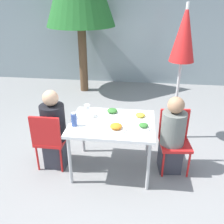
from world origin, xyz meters
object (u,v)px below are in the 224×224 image
object	(u,v)px
bottle	(74,120)
salad_bowl	(90,115)
closed_umbrella	(183,41)
chair_right	(174,136)
person_left	(54,131)
chair_left	(49,137)
person_right	(172,137)
drinking_cup	(87,108)

from	to	relation	value
bottle	salad_bowl	distance (m)	0.32
closed_umbrella	chair_right	bearing A→B (deg)	-96.21
person_left	chair_right	bearing A→B (deg)	6.07
salad_bowl	bottle	bearing A→B (deg)	-118.28
chair_left	person_right	world-z (taller)	person_right
person_left	salad_bowl	distance (m)	0.55
person_left	salad_bowl	xyz separation A→B (m)	(0.49, 0.13, 0.23)
chair_right	person_right	size ratio (longest dim) A/B	0.77
chair_left	drinking_cup	size ratio (longest dim) A/B	8.28
chair_left	salad_bowl	distance (m)	0.64
closed_umbrella	salad_bowl	size ratio (longest dim) A/B	14.63
chair_left	drinking_cup	xyz separation A→B (m)	(0.46, 0.37, 0.30)
chair_right	bottle	distance (m)	1.39
person_right	bottle	world-z (taller)	person_right
salad_bowl	chair_left	bearing A→B (deg)	-158.89
chair_left	salad_bowl	bearing A→B (deg)	21.38
person_right	drinking_cup	distance (m)	1.24
chair_left	drinking_cup	distance (m)	0.66
chair_left	chair_right	world-z (taller)	same
person_right	closed_umbrella	distance (m)	1.43
closed_umbrella	bottle	world-z (taller)	closed_umbrella
chair_left	closed_umbrella	xyz separation A→B (m)	(1.78, 1.04, 1.14)
drinking_cup	bottle	bearing A→B (deg)	-99.32
person_right	drinking_cup	size ratio (longest dim) A/B	10.72
person_right	chair_left	bearing A→B (deg)	-0.51
person_right	drinking_cup	bearing A→B (deg)	-15.78
person_left	salad_bowl	world-z (taller)	person_left
chair_left	closed_umbrella	distance (m)	2.36
chair_left	bottle	size ratio (longest dim) A/B	4.68
bottle	person_left	bearing A→B (deg)	155.81
person_left	bottle	world-z (taller)	person_left
drinking_cup	salad_bowl	xyz separation A→B (m)	(0.08, -0.16, -0.02)
drinking_cup	salad_bowl	world-z (taller)	drinking_cup
person_left	bottle	size ratio (longest dim) A/B	6.32
bottle	chair_right	bearing A→B (deg)	13.69
drinking_cup	salad_bowl	bearing A→B (deg)	-63.58
person_right	bottle	distance (m)	1.33
closed_umbrella	bottle	size ratio (longest dim) A/B	11.87
chair_left	person_left	world-z (taller)	person_left
chair_left	person_left	xyz separation A→B (m)	(0.05, 0.08, 0.05)
chair_right	closed_umbrella	distance (m)	1.40
closed_umbrella	person_right	bearing A→B (deg)	-98.25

